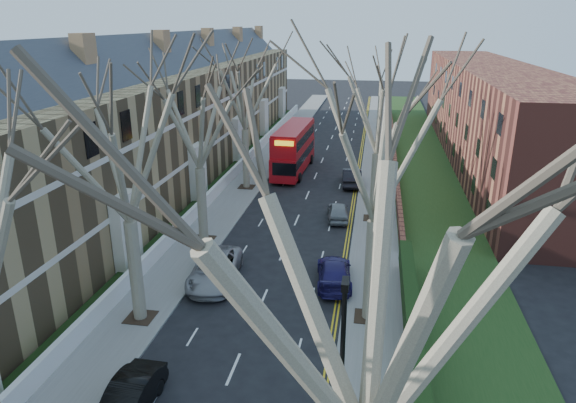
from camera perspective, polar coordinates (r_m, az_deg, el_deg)
The scene contains 20 objects.
pavement_left at distance 57.03m, azimuth -2.20°, elevation 4.92°, with size 3.00×102.00×0.12m, color slate.
pavement_right at distance 55.85m, azimuth 9.97°, elevation 4.32°, with size 3.00×102.00×0.12m, color slate.
terrace_left at distance 50.60m, azimuth -12.80°, elevation 8.93°, with size 9.70×78.00×13.60m.
flats_right at distance 59.95m, azimuth 21.42°, elevation 9.13°, with size 13.97×54.00×10.00m.
wall_hedge_right at distance 21.65m, azimuth 14.23°, elevation -18.94°, with size 0.70×24.00×1.80m.
front_wall_left at distance 49.77m, azimuth -5.97°, elevation 3.32°, with size 0.30×78.00×1.00m.
grass_verge_right at distance 56.05m, azimuth 14.59°, elevation 4.13°, with size 6.00×102.00×0.06m.
lamp_post at distance 15.10m, azimuth 5.85°, elevation -21.05°, with size 0.18×0.50×8.11m.
tree_left_mid at distance 24.28m, azimuth -18.12°, elevation 7.10°, with size 10.50×10.50×14.71m.
tree_left_far at distance 33.36m, azimuth -10.17°, elevation 10.33°, with size 10.15×10.15×14.22m.
tree_left_dist at distance 44.69m, azimuth -4.95°, elevation 13.22°, with size 10.50×10.50×14.71m.
tree_right_near at distance 10.06m, azimuth 9.82°, elevation -7.42°, with size 10.85×10.85×15.20m.
tree_right_mid at distance 23.49m, azimuth 10.09°, elevation 7.37°, with size 10.50×10.50×14.71m.
tree_right_far at distance 37.35m, azimuth 10.16°, elevation 11.29°, with size 10.15×10.15×14.22m.
double_decker_bus at distance 51.19m, azimuth 0.63°, elevation 5.73°, with size 3.03×10.85×4.51m.
car_left_mid at distance 21.88m, azimuth -17.32°, elevation -20.23°, with size 1.47×4.20×1.38m, color black.
car_left_far at distance 30.22m, azimuth -8.12°, elevation -7.45°, with size 2.60×5.63×1.56m, color gray.
car_right_near at distance 29.85m, azimuth 5.16°, elevation -7.87°, with size 1.94×4.76×1.38m, color #1F1854.
car_right_mid at distance 39.21m, azimuth 5.57°, elevation -1.09°, with size 1.56×3.88×1.32m, color gray.
car_right_far at distance 47.61m, azimuth 7.10°, elevation 2.74°, with size 1.67×4.78×1.57m, color black.
Camera 1 is at (5.52, -14.99, 14.35)m, focal length 32.00 mm.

